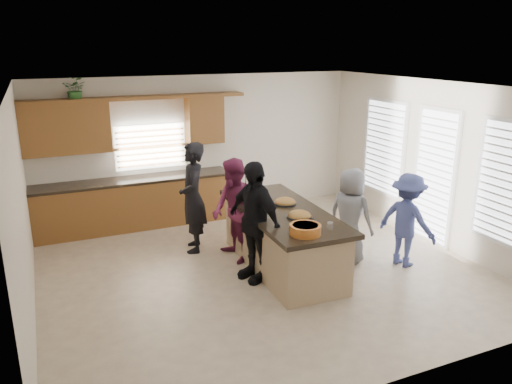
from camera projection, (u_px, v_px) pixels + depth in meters
name	position (u px, v px, depth m)	size (l,w,h in m)	color
floor	(261.00, 269.00, 7.78)	(6.50, 6.50, 0.00)	beige
room_shell	(262.00, 150.00, 7.23)	(6.52, 6.02, 2.81)	silver
back_cabinetry	(130.00, 181.00, 9.35)	(4.08, 0.66, 2.46)	brown
right_wall_glazing	(436.00, 168.00, 8.51)	(0.06, 4.00, 2.25)	white
island	(282.00, 240.00, 7.75)	(1.23, 2.73, 0.95)	tan
platter_front	(299.00, 216.00, 7.25)	(0.38, 0.38, 0.15)	black
platter_mid	(285.00, 202.00, 7.86)	(0.37, 0.37, 0.15)	black
platter_back	(257.00, 202.00, 7.86)	(0.39, 0.39, 0.16)	black
salad_bowl	(305.00, 229.00, 6.61)	(0.42, 0.42, 0.13)	#C36823
clear_cup	(330.00, 226.00, 6.79)	(0.09, 0.09, 0.10)	white
plate_stack	(257.00, 194.00, 8.31)	(0.24, 0.24, 0.06)	#A780BB
flower_vase	(253.00, 179.00, 8.47)	(0.14, 0.14, 0.44)	silver
potted_plant	(75.00, 89.00, 8.62)	(0.39, 0.34, 0.44)	#2F6B2B
woman_left_back	(193.00, 198.00, 8.27)	(0.68, 0.44, 1.85)	black
woman_left_mid	(234.00, 211.00, 7.89)	(0.81, 0.63, 1.67)	maroon
woman_left_front	(254.00, 221.00, 7.24)	(1.06, 0.44, 1.80)	black
woman_right_back	(407.00, 220.00, 7.75)	(0.96, 0.55, 1.49)	#404B8C
woman_right_front	(350.00, 215.00, 7.90)	(0.75, 0.49, 1.54)	slate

